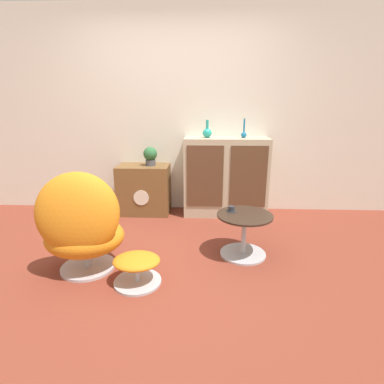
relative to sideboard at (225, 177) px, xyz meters
The scene contains 11 objects.
ground_plane 1.63m from the sideboard, 114.47° to the right, with size 12.00×12.00×0.00m, color brown.
wall_back 1.05m from the sideboard, 159.72° to the left, with size 6.40×0.06×2.60m.
sideboard is the anchor object (origin of this frame).
tv_console 1.09m from the sideboard, behind, with size 0.67×0.43×0.65m.
egg_chair 1.99m from the sideboard, 130.63° to the right, with size 0.74×0.69×0.93m.
ottoman 1.88m from the sideboard, 116.05° to the right, with size 0.39×0.39×0.25m.
coffee_table 1.18m from the sideboard, 84.34° to the right, with size 0.53×0.53×0.42m.
vase_leftmost 0.62m from the sideboard, behind, with size 0.11×0.11×0.22m.
vase_inner_left 0.60m from the sideboard, ahead, with size 0.07×0.07×0.23m.
potted_plant 1.01m from the sideboard, behind, with size 0.18×0.18×0.24m.
teacup 1.07m from the sideboard, 90.49° to the right, with size 0.10×0.10×0.05m.
Camera 1 is at (0.37, -2.38, 1.42)m, focal length 28.00 mm.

